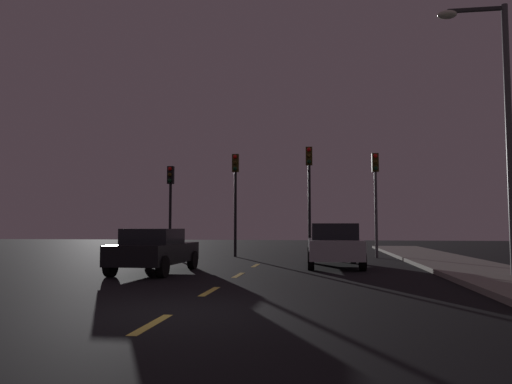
# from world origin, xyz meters

# --- Properties ---
(ground_plane) EXTENTS (80.00, 80.00, 0.00)m
(ground_plane) POSITION_xyz_m (0.00, 7.00, 0.00)
(ground_plane) COLOR black
(sidewalk_curb_right) EXTENTS (3.00, 40.00, 0.15)m
(sidewalk_curb_right) POSITION_xyz_m (7.50, 7.00, 0.07)
(sidewalk_curb_right) COLOR gray
(sidewalk_curb_right) RESTS_ON ground_plane
(lane_stripe_nearest) EXTENTS (0.16, 1.60, 0.01)m
(lane_stripe_nearest) POSITION_xyz_m (0.00, -1.20, 0.00)
(lane_stripe_nearest) COLOR #EACC4C
(lane_stripe_nearest) RESTS_ON ground_plane
(lane_stripe_second) EXTENTS (0.16, 1.60, 0.01)m
(lane_stripe_second) POSITION_xyz_m (0.00, 2.60, 0.00)
(lane_stripe_second) COLOR #EACC4C
(lane_stripe_second) RESTS_ON ground_plane
(lane_stripe_third) EXTENTS (0.16, 1.60, 0.01)m
(lane_stripe_third) POSITION_xyz_m (0.00, 6.40, 0.00)
(lane_stripe_third) COLOR #EACC4C
(lane_stripe_third) RESTS_ON ground_plane
(lane_stripe_fourth) EXTENTS (0.16, 1.60, 0.01)m
(lane_stripe_fourth) POSITION_xyz_m (0.00, 10.20, 0.00)
(lane_stripe_fourth) COLOR #EACC4C
(lane_stripe_fourth) RESTS_ON ground_plane
(traffic_signal_far_left) EXTENTS (0.32, 0.38, 4.57)m
(traffic_signal_far_left) POSITION_xyz_m (-5.12, 15.49, 3.22)
(traffic_signal_far_left) COLOR black
(traffic_signal_far_left) RESTS_ON ground_plane
(traffic_signal_center_left) EXTENTS (0.32, 0.38, 5.13)m
(traffic_signal_center_left) POSITION_xyz_m (-1.76, 15.49, 3.58)
(traffic_signal_center_left) COLOR black
(traffic_signal_center_left) RESTS_ON ground_plane
(traffic_signal_center_right) EXTENTS (0.32, 0.38, 5.41)m
(traffic_signal_center_right) POSITION_xyz_m (1.92, 15.49, 3.76)
(traffic_signal_center_right) COLOR black
(traffic_signal_center_right) RESTS_ON ground_plane
(traffic_signal_far_right) EXTENTS (0.32, 0.38, 5.03)m
(traffic_signal_far_right) POSITION_xyz_m (5.10, 15.49, 3.52)
(traffic_signal_far_right) COLOR #4C4C51
(traffic_signal_far_right) RESTS_ON ground_plane
(car_stopped_ahead) EXTENTS (2.09, 4.56, 1.60)m
(car_stopped_ahead) POSITION_xyz_m (2.97, 10.10, 0.80)
(car_stopped_ahead) COLOR silver
(car_stopped_ahead) RESTS_ON ground_plane
(car_adjacent_lane) EXTENTS (1.94, 4.10, 1.42)m
(car_adjacent_lane) POSITION_xyz_m (-2.81, 6.79, 0.73)
(car_adjacent_lane) COLOR black
(car_adjacent_lane) RESTS_ON ground_plane
(street_lamp_right) EXTENTS (1.95, 0.36, 7.85)m
(street_lamp_right) POSITION_xyz_m (7.52, 6.02, 4.68)
(street_lamp_right) COLOR #4C4C51
(street_lamp_right) RESTS_ON ground_plane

